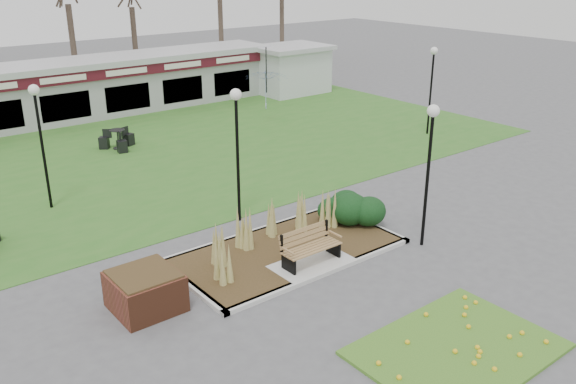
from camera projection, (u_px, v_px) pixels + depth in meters
ground at (315, 269)px, 16.25m from camera, size 100.00×100.00×0.00m
lawn at (125, 159)px, 25.02m from camera, size 34.00×16.00×0.02m
flower_bed at (457, 348)px, 12.85m from camera, size 4.20×3.00×0.16m
planting_bed at (318, 228)px, 17.84m from camera, size 6.75×3.40×1.27m
park_bench at (309, 246)px, 16.21m from camera, size 1.70×0.66×0.93m
brick_planter at (145, 291)px, 14.26m from camera, size 1.50×1.50×0.95m
food_pavilion at (54, 92)px, 30.32m from camera, size 24.60×3.40×2.90m
service_hut at (291, 69)px, 36.69m from camera, size 4.40×3.40×2.83m
lamp_post_near_left at (430, 145)px, 16.52m from camera, size 0.34×0.34×4.12m
lamp_post_mid_left at (38, 120)px, 19.11m from camera, size 0.34×0.34×4.11m
lamp_post_mid_right at (237, 126)px, 18.13m from camera, size 0.35×0.35×4.19m
lamp_post_far_right at (432, 71)px, 27.50m from camera, size 0.33×0.33×4.01m
bistro_set_c at (118, 142)px, 26.23m from camera, size 1.56×1.48×0.84m
patio_umbrella at (267, 90)px, 29.77m from camera, size 2.40×2.44×2.63m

